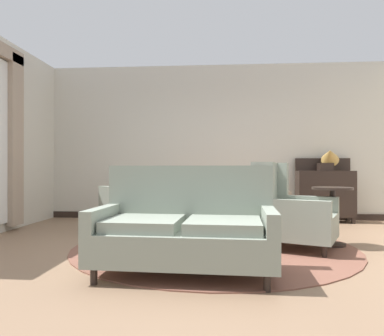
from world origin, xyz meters
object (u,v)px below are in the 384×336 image
Objects in this scene: settee at (185,230)px; side_table at (332,211)px; coffee_table at (197,211)px; gramophone at (329,158)px; porcelain_vase at (194,194)px; armchair_near_window at (289,213)px; sideboard at (325,193)px; armchair_near_sideboard at (249,204)px; armchair_foreground_right at (140,204)px.

side_table is (1.71, 1.32, 0.04)m from settee.
coffee_table is 3.06m from gramophone.
porcelain_vase is 3.03m from gramophone.
coffee_table is 0.79× the size of armchair_near_window.
sideboard is at bearing 60.37° from settee.
coffee_table is 2.80× the size of porcelain_vase.
armchair_near_sideboard is 1.25m from armchair_near_window.
settee is 4.10m from sideboard.
armchair_foreground_right is (-0.92, 2.25, 0.02)m from settee.
settee is at bearing 158.38° from armchair_near_window.
settee is 1.42× the size of armchair_near_sideboard.
porcelain_vase is (-0.05, 0.03, 0.23)m from coffee_table.
armchair_near_sideboard is 1.97m from gramophone.
gramophone is (2.26, 3.36, 0.75)m from settee.
porcelain_vase is at bearing -139.96° from gramophone.
side_table is at bearing -174.85° from armchair_near_sideboard.
coffee_table is at bearing 99.89° from armchair_near_window.
coffee_table is at bearing 176.95° from side_table.
gramophone is at bearing -93.83° from armchair_near_sideboard.
armchair_near_window reaches higher than porcelain_vase.
porcelain_vase is at bearing 100.08° from armchair_near_sideboard.
sideboard is at bearing 118.12° from gramophone.
settee is 2.16m from side_table.
coffee_table is 1.79× the size of gramophone.
coffee_table is 0.75× the size of armchair_near_sideboard.
coffee_table is 0.23m from porcelain_vase.
armchair_foreground_right is at bearing 137.89° from porcelain_vase.
settee is 3.42× the size of gramophone.
armchair_foreground_right is at bearing 138.29° from coffee_table.
side_table is at bearing -3.96° from porcelain_vase.
armchair_near_window reaches higher than armchair_foreground_right.
porcelain_vase is 1.75m from side_table.
settee reaches higher than side_table.
porcelain_vase reaches higher than coffee_table.
side_table is (1.74, -0.12, -0.20)m from porcelain_vase.
coffee_table is 0.52× the size of settee.
armchair_near_window is (2.06, -1.11, 0.01)m from armchair_foreground_right.
armchair_foreground_right is at bearing 85.25° from armchair_near_window.
armchair_near_sideboard is at bearing 41.61° from armchair_near_window.
sideboard is at bearing -1.33° from armchair_near_window.
armchair_near_window is at bearing -114.80° from sideboard.
armchair_foreground_right is 1.11× the size of armchair_near_window.
porcelain_vase is at bearing 147.15° from coffee_table.
coffee_table is at bearing -32.85° from porcelain_vase.
armchair_near_window reaches higher than settee.
armchair_near_sideboard is at bearing 133.55° from side_table.
settee is 1.62m from armchair_near_window.
porcelain_vase is 0.64× the size of gramophone.
armchair_near_window is 2.59m from gramophone.
armchair_near_window is (0.39, -1.19, 0.02)m from armchair_near_sideboard.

